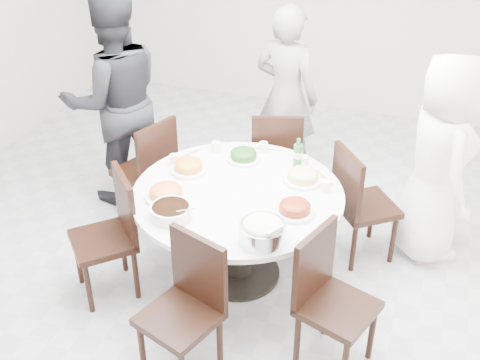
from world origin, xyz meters
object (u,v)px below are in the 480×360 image
(beverage_bottle, at_px, (298,153))
(chair_s, at_px, (179,315))
(chair_ne, at_px, (366,204))
(diner_middle, at_px, (286,96))
(chair_sw, at_px, (102,238))
(diner_right, at_px, (438,160))
(chair_nw, at_px, (144,169))
(chair_se, at_px, (338,306))
(rice_bowl, at_px, (262,233))
(soup_bowl, at_px, (171,212))
(dining_table, at_px, (238,235))
(chair_n, at_px, (276,157))
(diner_left, at_px, (115,100))

(beverage_bottle, bearing_deg, chair_s, -102.94)
(chair_ne, distance_m, diner_middle, 1.37)
(chair_ne, relative_size, chair_sw, 1.00)
(diner_right, height_order, diner_middle, diner_middle)
(chair_nw, relative_size, chair_sw, 1.00)
(chair_se, height_order, diner_middle, diner_middle)
(chair_s, xyz_separation_m, rice_bowl, (0.36, 0.51, 0.34))
(diner_right, relative_size, beverage_bottle, 7.08)
(chair_s, relative_size, rice_bowl, 3.23)
(chair_ne, distance_m, soup_bowl, 1.57)
(diner_right, xyz_separation_m, beverage_bottle, (-1.00, -0.30, 0.04))
(rice_bowl, bearing_deg, chair_se, -12.80)
(beverage_bottle, bearing_deg, chair_nw, 179.97)
(chair_nw, relative_size, soup_bowl, 3.42)
(soup_bowl, bearing_deg, dining_table, 53.56)
(chair_sw, relative_size, chair_se, 1.00)
(chair_n, bearing_deg, diner_right, 151.94)
(dining_table, xyz_separation_m, soup_bowl, (-0.32, -0.43, 0.42))
(chair_sw, xyz_separation_m, diner_middle, (0.79, 1.99, 0.36))
(chair_se, xyz_separation_m, diner_left, (-2.21, 1.35, 0.47))
(chair_nw, relative_size, diner_left, 0.50)
(rice_bowl, relative_size, beverage_bottle, 1.27)
(diner_middle, bearing_deg, chair_ne, 146.95)
(chair_s, bearing_deg, diner_middle, 110.51)
(chair_ne, bearing_deg, chair_sw, 84.55)
(beverage_bottle, bearing_deg, chair_sw, -140.32)
(dining_table, relative_size, chair_ne, 1.58)
(chair_nw, xyz_separation_m, diner_left, (-0.35, 0.25, 0.47))
(chair_nw, height_order, beverage_bottle, beverage_bottle)
(dining_table, relative_size, chair_s, 1.58)
(chair_ne, height_order, soup_bowl, chair_ne)
(chair_nw, height_order, diner_middle, diner_middle)
(chair_sw, height_order, diner_right, diner_right)
(chair_ne, bearing_deg, diner_left, 48.50)
(diner_middle, xyz_separation_m, beverage_bottle, (0.37, -1.03, 0.03))
(dining_table, height_order, diner_middle, diner_middle)
(dining_table, distance_m, rice_bowl, 0.73)
(chair_nw, distance_m, diner_left, 0.64)
(diner_right, height_order, beverage_bottle, diner_right)
(diner_right, distance_m, rice_bowl, 1.61)
(chair_se, bearing_deg, chair_ne, 20.08)
(dining_table, bearing_deg, soup_bowl, -126.44)
(chair_nw, relative_size, chair_se, 1.00)
(chair_se, bearing_deg, rice_bowl, 97.03)
(chair_s, distance_m, soup_bowl, 0.71)
(diner_left, bearing_deg, beverage_bottle, 129.70)
(chair_s, xyz_separation_m, diner_right, (1.34, 1.78, 0.35))
(chair_ne, bearing_deg, diner_middle, 6.67)
(chair_ne, height_order, diner_middle, diner_middle)
(diner_right, distance_m, soup_bowl, 2.03)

